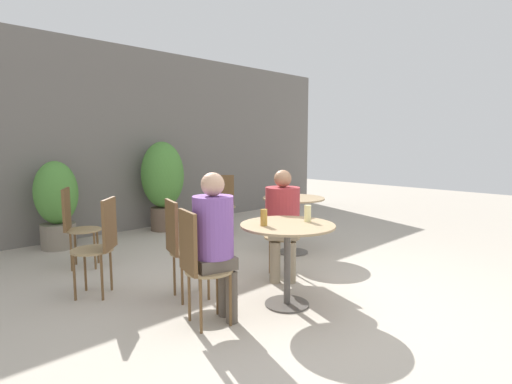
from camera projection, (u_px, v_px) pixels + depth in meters
name	position (u px, v px, depth m)	size (l,w,h in m)	color
ground_plane	(313.00, 306.00, 3.56)	(20.00, 20.00, 0.00)	#B2A899
storefront_wall	(108.00, 140.00, 6.30)	(10.00, 0.06, 3.00)	slate
cafe_table_near	(287.00, 241.00, 3.53)	(0.84, 0.84, 0.74)	#514C47
cafe_table_far	(293.00, 209.00, 5.24)	(0.81, 0.81, 0.74)	#514C47
bistro_chair_0	(282.00, 225.00, 4.37)	(0.44, 0.44, 0.94)	#997F56
bistro_chair_1	(198.00, 258.00, 3.11)	(0.42, 0.40, 0.94)	#997F56
bistro_chair_2	(181.00, 241.00, 3.66)	(0.42, 0.40, 0.94)	#997F56
bistro_chair_3	(224.00, 199.00, 6.40)	(0.44, 0.44, 0.94)	#997F56
bistro_chair_4	(75.00, 221.00, 4.60)	(0.44, 0.43, 0.94)	#997F56
bistro_chair_5	(102.00, 239.00, 3.76)	(0.44, 0.44, 0.94)	#997F56
seated_person_0	(283.00, 215.00, 4.20)	(0.46, 0.46, 1.17)	gray
seated_person_1	(215.00, 235.00, 3.17)	(0.37, 0.34, 1.22)	brown
beer_glass_0	(308.00, 213.00, 3.61)	(0.06, 0.06, 0.15)	beige
beer_glass_1	(264.00, 218.00, 3.43)	(0.06, 0.06, 0.14)	#B28433
potted_plant_0	(57.00, 202.00, 5.47)	(0.57, 0.57, 1.21)	slate
potted_plant_1	(163.00, 180.00, 6.60)	(0.69, 0.69, 1.47)	brown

